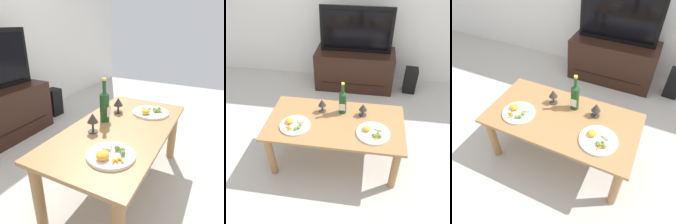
% 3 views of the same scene
% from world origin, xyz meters
% --- Properties ---
extents(ground_plane, '(6.40, 6.40, 0.00)m').
position_xyz_m(ground_plane, '(0.00, 0.00, 0.00)').
color(ground_plane, '#B7B2A8').
extents(dining_table, '(1.27, 0.66, 0.50)m').
position_xyz_m(dining_table, '(0.00, 0.00, 0.41)').
color(dining_table, '#9E7042').
rests_on(dining_table, ground_plane).
extents(tv_stand, '(1.10, 0.47, 0.55)m').
position_xyz_m(tv_stand, '(0.05, 1.45, 0.27)').
color(tv_stand, black).
rests_on(tv_stand, ground_plane).
extents(tv_screen, '(0.96, 0.05, 0.60)m').
position_xyz_m(tv_screen, '(0.05, 1.45, 0.85)').
color(tv_screen, black).
rests_on(tv_screen, tv_stand).
extents(floor_speaker, '(0.18, 0.18, 0.36)m').
position_xyz_m(floor_speaker, '(0.86, 1.41, 0.18)').
color(floor_speaker, black).
rests_on(floor_speaker, ground_plane).
extents(wine_bottle, '(0.07, 0.07, 0.33)m').
position_xyz_m(wine_bottle, '(0.05, 0.15, 0.63)').
color(wine_bottle, '#19471E').
rests_on(wine_bottle, dining_table).
extents(goblet_left, '(0.08, 0.08, 0.14)m').
position_xyz_m(goblet_left, '(-0.15, 0.13, 0.59)').
color(goblet_left, '#38332D').
rests_on(goblet_left, dining_table).
extents(goblet_right, '(0.08, 0.08, 0.13)m').
position_xyz_m(goblet_right, '(0.24, 0.13, 0.58)').
color(goblet_right, '#38332D').
rests_on(goblet_right, dining_table).
extents(dinner_plate_left, '(0.28, 0.28, 0.06)m').
position_xyz_m(dinner_plate_left, '(-0.35, -0.11, 0.51)').
color(dinner_plate_left, white).
rests_on(dinner_plate_left, dining_table).
extents(dinner_plate_right, '(0.29, 0.29, 0.05)m').
position_xyz_m(dinner_plate_right, '(0.35, -0.11, 0.51)').
color(dinner_plate_right, white).
rests_on(dinner_plate_right, dining_table).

